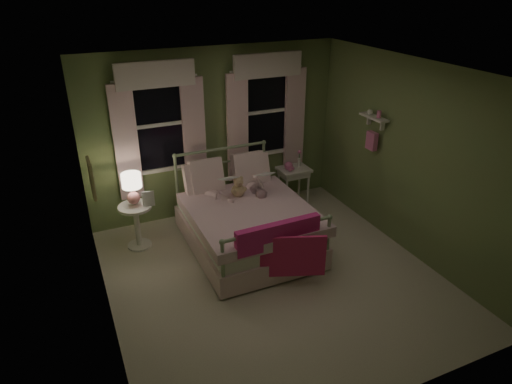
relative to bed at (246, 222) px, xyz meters
name	(u,v)px	position (x,y,z in m)	size (l,w,h in m)	color
room_shell	(275,185)	(0.02, -0.84, 0.92)	(4.20, 4.20, 4.20)	silver
bed	(246,222)	(0.00, 0.00, 0.00)	(1.58, 2.04, 1.18)	white
pink_throw	(279,244)	(0.00, -1.03, 0.23)	(1.10, 0.43, 0.71)	#D1297E
child_left	(215,178)	(-0.28, 0.42, 0.54)	(0.26, 0.17, 0.72)	#F7D1DD
child_right	(252,170)	(0.28, 0.42, 0.57)	(0.37, 0.29, 0.77)	#F7D1DD
book_left	(221,183)	(-0.28, 0.17, 0.58)	(0.20, 0.27, 0.03)	beige
book_right	(259,179)	(0.28, 0.17, 0.54)	(0.20, 0.27, 0.02)	beige
teddy_bear	(238,188)	(0.00, 0.26, 0.41)	(0.23, 0.19, 0.32)	tan
nightstand_left	(137,220)	(-1.40, 0.60, 0.03)	(0.46, 0.46, 0.65)	white
table_lamp	(132,185)	(-1.40, 0.60, 0.57)	(0.26, 0.26, 0.45)	#D98084
book_nightstand	(143,206)	(-1.30, 0.52, 0.27)	(0.16, 0.22, 0.02)	beige
nightstand_right	(294,174)	(1.23, 0.87, 0.17)	(0.50, 0.40, 0.64)	white
pink_toy	(289,166)	(1.13, 0.87, 0.32)	(0.14, 0.20, 0.14)	pink
bud_vase	(299,158)	(1.35, 0.92, 0.41)	(0.06, 0.06, 0.28)	white
window_left	(159,121)	(-0.83, 1.19, 1.24)	(1.34, 0.13, 1.96)	black
window_right	(267,108)	(0.87, 1.19, 1.24)	(1.34, 0.13, 1.96)	black
wall_shelf	(373,129)	(1.92, -0.14, 1.14)	(0.15, 0.50, 0.60)	white
framed_picture	(92,178)	(-1.93, -0.24, 1.12)	(0.03, 0.32, 0.42)	beige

